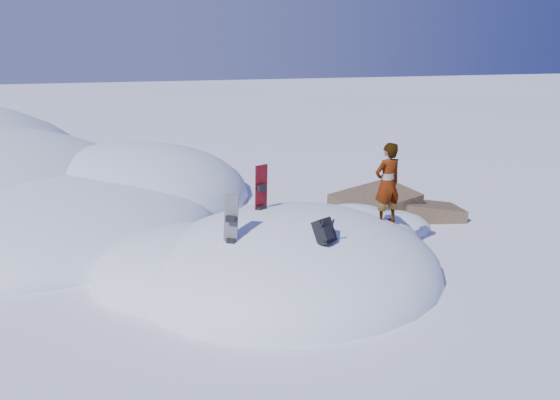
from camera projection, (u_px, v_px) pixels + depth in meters
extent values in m
plane|color=white|center=(291.00, 276.00, 12.43)|extent=(120.00, 120.00, 0.00)
ellipsoid|color=silver|center=(291.00, 276.00, 12.43)|extent=(7.00, 6.00, 3.00)
ellipsoid|color=silver|center=(191.00, 275.00, 12.44)|extent=(4.40, 4.00, 2.20)
ellipsoid|color=silver|center=(351.00, 255.00, 13.62)|extent=(3.60, 3.20, 2.50)
ellipsoid|color=silver|center=(41.00, 228.00, 15.57)|extent=(10.00, 9.00, 2.80)
ellipsoid|color=silver|center=(131.00, 198.00, 18.50)|extent=(8.00, 8.00, 3.60)
ellipsoid|color=silver|center=(55.00, 238.00, 14.76)|extent=(6.00, 5.00, 1.80)
cube|color=brown|center=(374.00, 214.00, 16.45)|extent=(2.82, 2.41, 1.62)
cube|color=brown|center=(428.00, 220.00, 16.53)|extent=(2.16, 1.80, 1.33)
cube|color=brown|center=(376.00, 204.00, 17.74)|extent=(2.08, 2.01, 1.10)
ellipsoid|color=silver|center=(376.00, 229.00, 15.45)|extent=(3.20, 2.40, 1.00)
cube|color=#B90917|center=(261.00, 201.00, 12.47)|extent=(0.33, 0.22, 1.72)
cube|color=black|center=(262.00, 188.00, 12.31)|extent=(0.24, 0.19, 0.14)
cube|color=black|center=(262.00, 209.00, 12.45)|extent=(0.24, 0.19, 0.14)
cube|color=black|center=(231.00, 233.00, 10.92)|extent=(0.39, 0.39, 1.56)
cube|color=black|center=(231.00, 219.00, 10.77)|extent=(0.22, 0.21, 0.14)
cube|color=black|center=(231.00, 241.00, 10.91)|extent=(0.22, 0.21, 0.14)
cube|color=black|center=(324.00, 231.00, 10.79)|extent=(0.52, 0.55, 0.55)
cube|color=black|center=(327.00, 233.00, 10.64)|extent=(0.32, 0.31, 0.29)
cylinder|color=black|center=(321.00, 228.00, 10.61)|extent=(0.04, 0.20, 0.36)
cylinder|color=black|center=(332.00, 227.00, 10.66)|extent=(0.04, 0.20, 0.36)
cube|color=black|center=(189.00, 318.00, 10.37)|extent=(0.67, 0.56, 0.16)
cube|color=black|center=(202.00, 309.00, 10.58)|extent=(0.36, 0.30, 0.11)
imported|color=slate|center=(387.00, 184.00, 12.47)|extent=(0.78, 0.59, 1.90)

